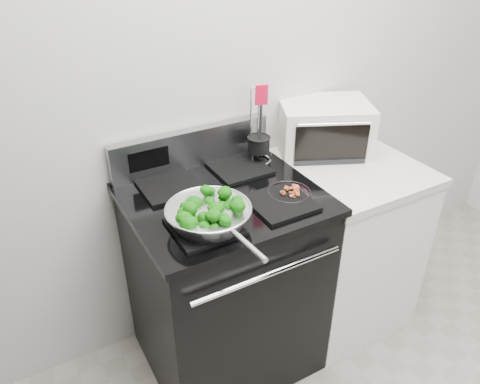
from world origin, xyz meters
TOP-DOWN VIEW (x-y plane):
  - back_wall at (0.00, 1.75)m, footprint 4.00×0.02m
  - gas_range at (-0.30, 1.41)m, footprint 0.79×0.69m
  - counter at (0.39, 1.41)m, footprint 0.62×0.68m
  - skillet at (-0.45, 1.24)m, footprint 0.33×0.51m
  - broccoli_pile at (-0.45, 1.25)m, footprint 0.25×0.25m
  - bacon_plate at (-0.06, 1.29)m, footprint 0.18×0.18m
  - utensil_holder at (-0.01, 1.61)m, footprint 0.12×0.12m
  - toaster_oven at (0.36, 1.60)m, footprint 0.53×0.48m

SIDE VIEW (x-z plane):
  - counter at x=0.39m, z-range 0.00..0.92m
  - gas_range at x=-0.30m, z-range -0.08..1.05m
  - bacon_plate at x=-0.06m, z-range 0.95..0.99m
  - skillet at x=-0.45m, z-range 0.97..1.04m
  - utensil_holder at x=-0.01m, z-range 0.83..1.20m
  - broccoli_pile at x=-0.45m, z-range 0.98..1.06m
  - toaster_oven at x=0.36m, z-range 0.92..1.17m
  - back_wall at x=0.00m, z-range 0.00..2.70m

